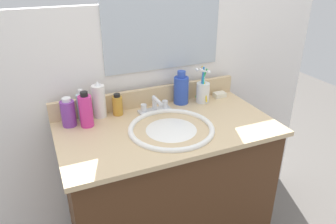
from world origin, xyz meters
name	(u,v)px	position (x,y,z in m)	size (l,w,h in m)	color
vanity_cabinet	(168,199)	(0.00, 0.00, 0.39)	(0.92, 0.48, 0.79)	#4C2D19
countertop	(168,128)	(0.00, 0.00, 0.80)	(0.96, 0.52, 0.02)	#D1B284
backsplash	(148,97)	(0.00, 0.25, 0.85)	(0.96, 0.02, 0.09)	#D1B284
back_wall	(145,127)	(0.00, 0.31, 0.65)	(2.06, 0.04, 1.30)	white
mirror_panel	(163,11)	(0.10, 0.29, 1.26)	(0.60, 0.01, 0.56)	#B2BCC6
sink_basin	(171,136)	(0.00, -0.04, 0.78)	(0.38, 0.38, 0.11)	white
faucet	(155,107)	(0.00, 0.16, 0.84)	(0.16, 0.10, 0.08)	silver
bottle_cream_purple	(68,113)	(-0.40, 0.18, 0.87)	(0.06, 0.06, 0.13)	#7A3899
bottle_soap_pink	(86,111)	(-0.33, 0.15, 0.88)	(0.06, 0.06, 0.16)	#D8338C
bottle_lotion_white	(99,101)	(-0.25, 0.22, 0.89)	(0.06, 0.06, 0.18)	white
bottle_shampoo_blue	(181,89)	(0.16, 0.21, 0.88)	(0.07, 0.07, 0.17)	#2D4CB2
bottle_gel_clear	(82,107)	(-0.33, 0.22, 0.87)	(0.05, 0.05, 0.15)	silver
bottle_oil_amber	(118,105)	(-0.17, 0.20, 0.86)	(0.05, 0.05, 0.11)	gold
cup_white_ceramic	(203,91)	(0.27, 0.17, 0.87)	(0.07, 0.10, 0.19)	white
soap_bar	(220,95)	(0.39, 0.20, 0.82)	(0.06, 0.04, 0.02)	white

